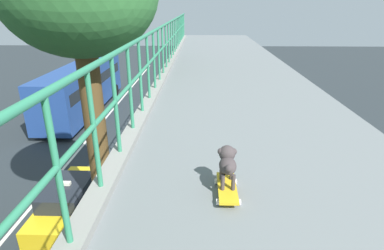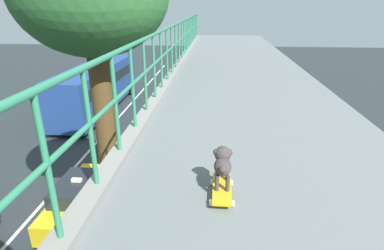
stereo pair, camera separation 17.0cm
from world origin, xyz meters
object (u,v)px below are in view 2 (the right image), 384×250
(car_yellow_cab_fifth, at_px, (81,198))
(toy_skateboard, at_px, (222,189))
(small_dog, at_px, (223,162))
(city_bus, at_px, (98,85))

(car_yellow_cab_fifth, relative_size, toy_skateboard, 8.47)
(toy_skateboard, xyz_separation_m, small_dog, (-0.00, 0.08, 0.23))
(small_dog, bearing_deg, toy_skateboard, -89.92)
(toy_skateboard, distance_m, small_dog, 0.24)
(city_bus, relative_size, small_dog, 32.10)
(car_yellow_cab_fifth, distance_m, city_bus, 12.93)
(car_yellow_cab_fifth, height_order, toy_skateboard, toy_skateboard)
(toy_skateboard, bearing_deg, city_bus, 114.55)
(toy_skateboard, bearing_deg, small_dog, 90.08)
(city_bus, bearing_deg, small_dog, -65.37)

